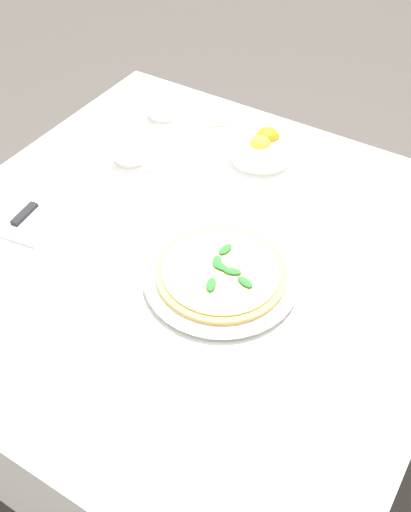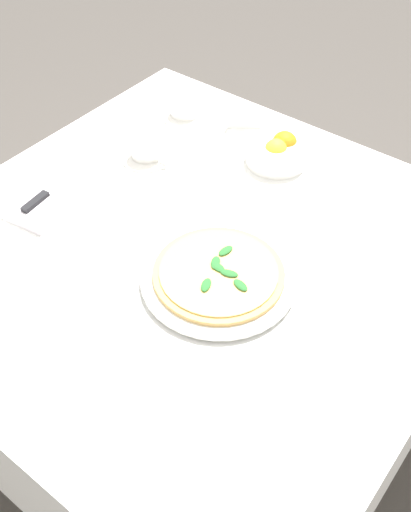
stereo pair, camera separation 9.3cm
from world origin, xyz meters
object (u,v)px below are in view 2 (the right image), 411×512
pizza (219,273)px  pizza_plate (219,278)px  coffee_cup_near_left (185,107)px  napkin_folded (51,195)px  coffee_cup_far_right (146,147)px  citrus_bowl (278,152)px  menu_card (245,118)px  dinner_knife (50,190)px

pizza → pizza_plate: bearing=103.9°
coffee_cup_near_left → napkin_folded: bearing=177.5°
coffee_cup_far_right → citrus_bowl: (0.19, -0.26, -0.00)m
pizza_plate → pizza: size_ratio=1.19×
pizza_plate → coffee_cup_near_left: size_ratio=2.36×
napkin_folded → menu_card: menu_card is taller
napkin_folded → citrus_bowl: (0.44, -0.33, 0.02)m
dinner_knife → coffee_cup_near_left: bearing=-9.4°
coffee_cup_near_left → napkin_folded: 0.46m
coffee_cup_near_left → coffee_cup_far_right: coffee_cup_far_right is taller
coffee_cup_near_left → dinner_knife: bearing=177.5°
coffee_cup_near_left → napkin_folded: coffee_cup_near_left is taller
pizza_plate → napkin_folded: napkin_folded is taller
coffee_cup_far_right → dinner_knife: coffee_cup_far_right is taller
pizza → dinner_knife: size_ratio=1.34×
pizza_plate → menu_card: bearing=30.0°
dinner_knife → napkin_folded: bearing=-180.0°
coffee_cup_near_left → menu_card: 0.17m
citrus_bowl → napkin_folded: bearing=143.3°
coffee_cup_near_left → pizza: bearing=-134.5°
pizza_plate → pizza: 0.01m
citrus_bowl → pizza_plate: bearing=-162.5°
pizza → citrus_bowl: citrus_bowl is taller
coffee_cup_far_right → citrus_bowl: bearing=-54.5°
pizza → napkin_folded: 0.46m
pizza_plate → coffee_cup_near_left: (0.43, 0.44, 0.01)m
pizza_plate → citrus_bowl: size_ratio=2.08×
napkin_folded → pizza: bearing=-93.9°
coffee_cup_far_right → menu_card: 0.28m
pizza_plate → napkin_folded: 0.46m
napkin_folded → dinner_knife: (0.00, 0.00, 0.01)m
citrus_bowl → coffee_cup_near_left: bearing=86.3°
coffee_cup_far_right → coffee_cup_near_left: bearing=13.0°
coffee_cup_far_right → menu_card: bearing=-23.9°
coffee_cup_far_right → dinner_knife: (-0.25, 0.07, -0.01)m
citrus_bowl → pizza: bearing=-162.4°
citrus_bowl → coffee_cup_far_right: bearing=125.5°
menu_card → pizza_plate: bearing=83.6°
pizza_plate → coffee_cup_far_right: bearing=60.0°
dinner_knife → pizza: bearing=-93.6°
citrus_bowl → dinner_knife: bearing=143.1°
coffee_cup_near_left → menu_card: menu_card is taller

